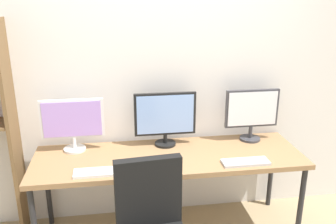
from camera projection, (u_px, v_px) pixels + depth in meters
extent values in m
cube|color=silver|center=(162.00, 75.00, 3.15)|extent=(4.56, 0.10, 2.60)
cube|color=#936D47|center=(169.00, 157.00, 2.95)|extent=(2.16, 0.68, 0.04)
cylinder|color=#262628|center=(300.00, 206.00, 2.94)|extent=(0.04, 0.04, 0.70)
cylinder|color=#262628|center=(48.00, 189.00, 3.19)|extent=(0.04, 0.04, 0.70)
cylinder|color=#262628|center=(271.00, 172.00, 3.48)|extent=(0.04, 0.04, 0.70)
cube|color=brown|center=(14.00, 134.00, 2.93)|extent=(0.03, 0.28, 1.81)
cube|color=black|center=(148.00, 192.00, 2.39)|extent=(0.44, 0.11, 0.48)
cylinder|color=silver|center=(75.00, 149.00, 3.03)|extent=(0.18, 0.18, 0.02)
cylinder|color=silver|center=(74.00, 143.00, 3.01)|extent=(0.03, 0.03, 0.09)
cube|color=silver|center=(72.00, 119.00, 2.95)|extent=(0.50, 0.03, 0.32)
cube|color=#B28CE5|center=(72.00, 119.00, 2.93)|extent=(0.46, 0.01, 0.29)
cylinder|color=black|center=(165.00, 144.00, 3.13)|extent=(0.18, 0.18, 0.02)
cylinder|color=black|center=(165.00, 138.00, 3.12)|extent=(0.03, 0.03, 0.07)
cube|color=black|center=(165.00, 114.00, 3.05)|extent=(0.52, 0.03, 0.37)
cube|color=#8CB2F2|center=(165.00, 115.00, 3.04)|extent=(0.48, 0.01, 0.33)
cylinder|color=#38383D|center=(250.00, 139.00, 3.24)|extent=(0.18, 0.18, 0.02)
cylinder|color=#38383D|center=(250.00, 132.00, 3.22)|extent=(0.03, 0.03, 0.11)
cube|color=#38383D|center=(252.00, 108.00, 3.15)|extent=(0.47, 0.03, 0.33)
cube|color=white|center=(253.00, 109.00, 3.14)|extent=(0.43, 0.01, 0.30)
cube|color=silver|center=(97.00, 172.00, 2.64)|extent=(0.34, 0.13, 0.02)
cube|color=silver|center=(245.00, 162.00, 2.80)|extent=(0.36, 0.13, 0.02)
ellipsoid|color=black|center=(148.00, 165.00, 2.74)|extent=(0.06, 0.10, 0.03)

